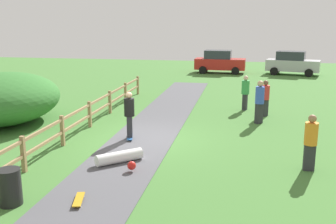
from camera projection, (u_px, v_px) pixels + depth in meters
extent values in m
plane|color=#427533|center=(143.00, 139.00, 14.86)|extent=(60.00, 60.00, 0.00)
cube|color=#515156|center=(143.00, 139.00, 14.85)|extent=(2.40, 28.00, 0.02)
cube|color=#997A51|center=(23.00, 154.00, 11.52)|extent=(0.12, 0.12, 1.10)
cube|color=#997A51|center=(62.00, 131.00, 13.98)|extent=(0.12, 0.12, 1.10)
cube|color=#997A51|center=(90.00, 114.00, 16.44)|extent=(0.12, 0.12, 1.10)
cube|color=#997A51|center=(110.00, 102.00, 18.90)|extent=(0.12, 0.12, 1.10)
cube|color=#997A51|center=(125.00, 93.00, 21.36)|extent=(0.12, 0.12, 1.10)
cube|color=#997A51|center=(138.00, 85.00, 23.82)|extent=(0.12, 0.12, 1.10)
cube|color=#997A51|center=(77.00, 123.00, 15.22)|extent=(0.08, 18.00, 0.09)
cube|color=#997A51|center=(77.00, 112.00, 15.12)|extent=(0.08, 18.00, 0.09)
ellipsoid|color=#33702D|center=(2.00, 98.00, 16.96)|extent=(4.66, 5.59, 2.20)
cylinder|color=black|center=(10.00, 187.00, 9.49)|extent=(0.56, 0.56, 0.90)
cube|color=#265999|center=(130.00, 137.00, 14.83)|extent=(0.39, 0.82, 0.02)
cylinder|color=silver|center=(128.00, 136.00, 15.11)|extent=(0.04, 0.07, 0.06)
cylinder|color=silver|center=(132.00, 136.00, 15.11)|extent=(0.04, 0.07, 0.06)
cylinder|color=silver|center=(128.00, 140.00, 14.56)|extent=(0.04, 0.07, 0.06)
cylinder|color=silver|center=(132.00, 140.00, 14.57)|extent=(0.04, 0.07, 0.06)
cube|color=#2D2D33|center=(130.00, 126.00, 14.74)|extent=(0.27, 0.36, 0.80)
cylinder|color=black|center=(129.00, 107.00, 14.57)|extent=(0.46, 0.46, 0.67)
sphere|color=tan|center=(129.00, 95.00, 14.47)|extent=(0.24, 0.24, 0.24)
cylinder|color=white|center=(119.00, 157.00, 12.32)|extent=(1.37, 1.28, 0.36)
sphere|color=red|center=(132.00, 166.00, 11.59)|extent=(0.26, 0.26, 0.26)
cube|color=#BF8C19|center=(79.00, 199.00, 9.65)|extent=(0.39, 0.82, 0.02)
cylinder|color=silver|center=(78.00, 196.00, 9.93)|extent=(0.04, 0.07, 0.06)
cylinder|color=silver|center=(84.00, 196.00, 9.93)|extent=(0.04, 0.07, 0.06)
cylinder|color=silver|center=(74.00, 206.00, 9.38)|extent=(0.04, 0.07, 0.06)
cylinder|color=silver|center=(80.00, 206.00, 9.39)|extent=(0.04, 0.07, 0.06)
cube|color=#2D2D33|center=(309.00, 157.00, 11.69)|extent=(0.32, 0.20, 0.80)
cylinder|color=orange|center=(311.00, 134.00, 11.53)|extent=(0.38, 0.38, 0.67)
sphere|color=#9E704C|center=(312.00, 119.00, 11.42)|extent=(0.24, 0.24, 0.24)
cube|color=#2D2D33|center=(245.00, 102.00, 19.64)|extent=(0.27, 0.36, 0.81)
cylinder|color=green|center=(245.00, 87.00, 19.47)|extent=(0.46, 0.46, 0.67)
sphere|color=beige|center=(246.00, 78.00, 19.37)|extent=(0.24, 0.24, 0.24)
cube|color=#2D2D33|center=(265.00, 108.00, 18.37)|extent=(0.36, 0.37, 0.79)
cylinder|color=red|center=(265.00, 92.00, 18.20)|extent=(0.53, 0.53, 0.66)
sphere|color=brown|center=(266.00, 83.00, 18.10)|extent=(0.24, 0.24, 0.24)
cube|color=#2D2D33|center=(259.00, 113.00, 17.07)|extent=(0.37, 0.37, 0.88)
cylinder|color=blue|center=(260.00, 95.00, 16.88)|extent=(0.54, 0.54, 0.73)
sphere|color=tan|center=(260.00, 84.00, 16.77)|extent=(0.26, 0.26, 0.26)
cube|color=red|center=(220.00, 64.00, 33.50)|extent=(4.27, 1.87, 0.90)
cube|color=#2D333D|center=(218.00, 54.00, 33.36)|extent=(2.26, 1.65, 0.70)
cylinder|color=black|center=(237.00, 68.00, 34.14)|extent=(0.65, 0.27, 0.64)
cylinder|color=black|center=(235.00, 71.00, 32.47)|extent=(0.65, 0.27, 0.64)
cylinder|color=black|center=(206.00, 68.00, 34.73)|extent=(0.65, 0.27, 0.64)
cylinder|color=black|center=(203.00, 70.00, 33.06)|extent=(0.65, 0.27, 0.64)
cube|color=#B7B7BC|center=(293.00, 65.00, 32.42)|extent=(4.47, 2.58, 0.90)
cube|color=#2D333D|center=(291.00, 55.00, 32.31)|extent=(2.49, 2.01, 0.70)
cylinder|color=black|center=(311.00, 70.00, 32.78)|extent=(0.68, 0.38, 0.64)
cylinder|color=black|center=(309.00, 73.00, 31.21)|extent=(0.68, 0.38, 0.64)
cylinder|color=black|center=(277.00, 69.00, 33.83)|extent=(0.68, 0.38, 0.64)
cylinder|color=black|center=(274.00, 71.00, 32.26)|extent=(0.68, 0.38, 0.64)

